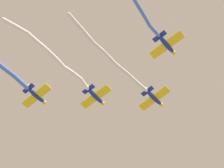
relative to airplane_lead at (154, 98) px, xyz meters
name	(u,v)px	position (x,y,z in m)	size (l,w,h in m)	color
airplane_lead	(154,98)	(0.00, 0.00, 0.00)	(5.59, 6.71, 1.77)	navy
smoke_trail_lead	(109,56)	(-10.95, -7.53, -1.12)	(18.17, 13.42, 2.62)	white
airplane_left_wing	(96,96)	(-11.44, 2.34, 0.00)	(5.69, 6.58, 1.77)	navy
smoke_trail_left_wing	(50,54)	(-21.67, -5.13, -0.39)	(17.69, 11.86, 2.14)	white
airplane_right_wing	(167,45)	(-1.12, -11.62, 0.30)	(5.66, 6.63, 1.77)	navy
airplane_slot	(36,96)	(-22.88, 4.67, -0.30)	(5.66, 6.62, 1.77)	navy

